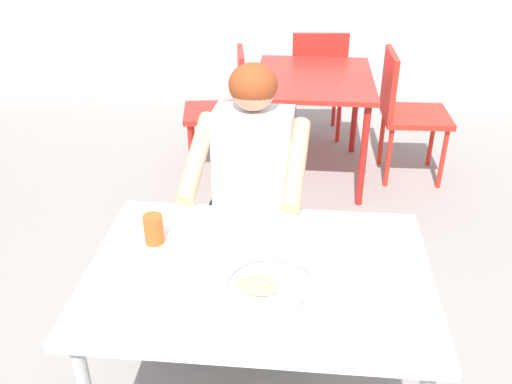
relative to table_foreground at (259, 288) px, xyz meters
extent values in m
cube|color=white|center=(0.00, 0.00, 0.06)|extent=(1.12, 0.78, 0.03)
cylinder|color=#B2B2B7|center=(-0.50, 0.33, -0.30)|extent=(0.04, 0.04, 0.70)
cylinder|color=#B2B2B7|center=(0.50, 0.33, -0.30)|extent=(0.04, 0.04, 0.70)
cylinder|color=#B7BABF|center=(0.05, -0.10, 0.08)|extent=(0.30, 0.30, 0.01)
torus|color=#B7BABF|center=(0.05, -0.10, 0.09)|extent=(0.30, 0.30, 0.01)
cylinder|color=#B2B5BA|center=(0.12, -0.16, 0.09)|extent=(0.06, 0.06, 0.02)
cylinder|color=maroon|center=(0.12, -0.16, 0.10)|extent=(0.05, 0.05, 0.01)
cylinder|color=#B2B5BA|center=(0.12, -0.04, 0.09)|extent=(0.06, 0.06, 0.02)
cylinder|color=#9E4714|center=(0.12, -0.04, 0.10)|extent=(0.05, 0.05, 0.01)
ellipsoid|color=tan|center=(0.00, -0.10, 0.09)|extent=(0.15, 0.12, 0.01)
ellipsoid|color=tan|center=(0.00, -0.09, 0.10)|extent=(0.10, 0.06, 0.01)
cylinder|color=#D84C19|center=(-0.38, 0.13, 0.13)|extent=(0.07, 0.07, 0.11)
cylinder|color=#593319|center=(-0.38, 0.13, 0.16)|extent=(0.06, 0.06, 0.02)
cube|color=silver|center=(-0.09, 0.79, -0.21)|extent=(0.42, 0.45, 0.04)
cube|color=silver|center=(-0.08, 0.99, 0.00)|extent=(0.37, 0.06, 0.37)
cylinder|color=silver|center=(0.05, 0.61, -0.44)|extent=(0.03, 0.03, 0.43)
cylinder|color=silver|center=(-0.26, 0.63, -0.44)|extent=(0.03, 0.03, 0.43)
cylinder|color=silver|center=(0.08, 0.96, -0.44)|extent=(0.03, 0.03, 0.43)
cylinder|color=silver|center=(-0.24, 0.98, -0.44)|extent=(0.03, 0.03, 0.43)
cylinder|color=#2B2B2B|center=(0.03, 0.33, -0.42)|extent=(0.10, 0.10, 0.47)
cylinder|color=#2B2B2B|center=(0.05, 0.53, -0.15)|extent=(0.15, 0.41, 0.12)
cylinder|color=#2B2B2B|center=(-0.27, 0.35, -0.42)|extent=(0.10, 0.10, 0.47)
cylinder|color=#2B2B2B|center=(-0.25, 0.55, -0.15)|extent=(0.15, 0.41, 0.12)
cube|color=silver|center=(-0.09, 0.74, 0.10)|extent=(0.35, 0.22, 0.49)
cylinder|color=tan|center=(0.10, 0.55, 0.19)|extent=(0.10, 0.46, 0.25)
cylinder|color=tan|center=(-0.31, 0.58, 0.19)|extent=(0.10, 0.46, 0.25)
sphere|color=tan|center=(-0.09, 0.74, 0.44)|extent=(0.19, 0.19, 0.19)
ellipsoid|color=maroon|center=(-0.09, 0.74, 0.45)|extent=(0.21, 0.20, 0.18)
cube|color=red|center=(0.18, 2.10, 0.05)|extent=(0.76, 0.93, 0.03)
cylinder|color=#AD1E18|center=(-0.14, 1.70, -0.31)|extent=(0.04, 0.04, 0.68)
cylinder|color=#AD1E18|center=(0.50, 1.70, -0.31)|extent=(0.04, 0.04, 0.68)
cylinder|color=#AD1E18|center=(-0.14, 2.51, -0.31)|extent=(0.04, 0.04, 0.68)
cylinder|color=#AD1E18|center=(0.50, 2.51, -0.31)|extent=(0.04, 0.04, 0.68)
cube|color=red|center=(-0.50, 2.12, -0.22)|extent=(0.47, 0.45, 0.04)
cube|color=red|center=(-0.31, 2.15, 0.00)|extent=(0.09, 0.37, 0.41)
cylinder|color=red|center=(-0.64, 1.94, -0.45)|extent=(0.03, 0.03, 0.41)
cylinder|color=red|center=(-0.69, 2.25, -0.45)|extent=(0.03, 0.03, 0.41)
cylinder|color=red|center=(-0.31, 1.99, -0.45)|extent=(0.03, 0.03, 0.41)
cylinder|color=red|center=(-0.36, 2.30, -0.45)|extent=(0.03, 0.03, 0.41)
cube|color=red|center=(0.87, 2.14, -0.21)|extent=(0.45, 0.44, 0.04)
cube|color=red|center=(0.67, 2.14, 0.02)|extent=(0.05, 0.40, 0.41)
cylinder|color=red|center=(1.04, 2.32, -0.44)|extent=(0.03, 0.03, 0.43)
cylinder|color=red|center=(1.05, 1.98, -0.44)|extent=(0.03, 0.03, 0.43)
cylinder|color=red|center=(0.69, 2.31, -0.44)|extent=(0.03, 0.03, 0.43)
cylinder|color=red|center=(0.70, 1.97, -0.44)|extent=(0.03, 0.03, 0.43)
cube|color=red|center=(0.21, 2.83, -0.20)|extent=(0.46, 0.44, 0.04)
cube|color=red|center=(0.22, 2.64, 0.01)|extent=(0.41, 0.07, 0.40)
cylinder|color=red|center=(0.02, 2.98, -0.44)|extent=(0.03, 0.03, 0.43)
cylinder|color=red|center=(0.37, 3.00, -0.44)|extent=(0.03, 0.03, 0.43)
cylinder|color=red|center=(0.04, 2.65, -0.44)|extent=(0.03, 0.03, 0.43)
cylinder|color=red|center=(0.39, 2.68, -0.44)|extent=(0.03, 0.03, 0.43)
camera|label=1|loc=(0.13, -1.46, 1.20)|focal=39.19mm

